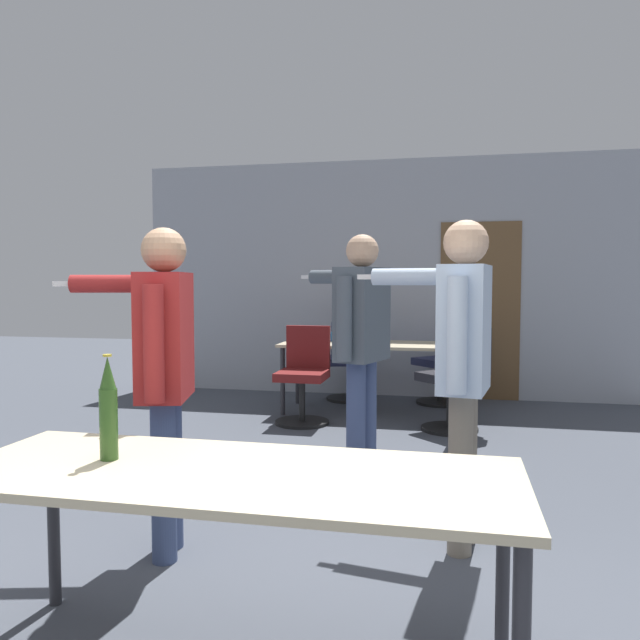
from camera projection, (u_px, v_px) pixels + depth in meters
back_wall at (388, 279)px, 7.45m from camera, size 5.97×0.12×2.80m
conference_table_near at (233, 489)px, 2.11m from camera, size 1.94×0.73×0.73m
conference_table_far at (375, 350)px, 6.46m from camera, size 1.94×0.74×0.73m
person_right_polo at (163, 358)px, 3.06m from camera, size 0.83×0.56×1.63m
person_far_watching at (360, 332)px, 4.32m from camera, size 0.72×0.78×1.69m
person_near_casual at (462, 350)px, 3.15m from camera, size 0.74×0.66×1.67m
office_chair_side_rolled at (456, 383)px, 5.63m from camera, size 0.69×0.68×0.95m
office_chair_far_right at (304, 378)px, 6.04m from camera, size 0.52×0.55×0.93m
office_chair_near_pushed at (350, 364)px, 7.10m from camera, size 0.56×0.61×0.92m
office_chair_far_left at (445, 364)px, 6.99m from camera, size 0.69×0.68×0.93m
beer_bottle at (108, 410)px, 2.22m from camera, size 0.06×0.06×0.38m
drink_cup at (329, 336)px, 6.69m from camera, size 0.07×0.07×0.10m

